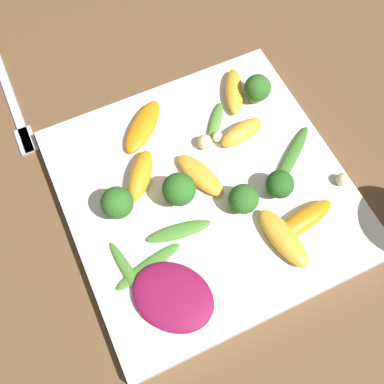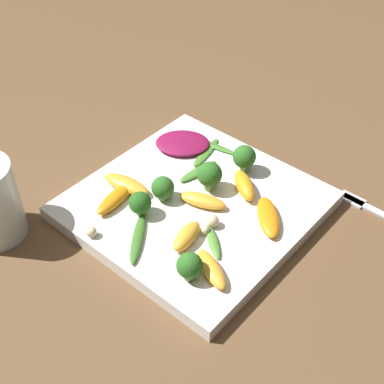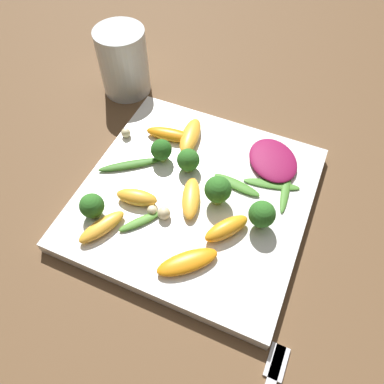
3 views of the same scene
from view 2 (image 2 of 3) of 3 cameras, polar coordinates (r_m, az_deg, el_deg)
ground_plane at (r=0.77m, az=0.27°, el=-1.99°), size 2.40×2.40×0.00m
plate at (r=0.76m, az=0.27°, el=-1.43°), size 0.31×0.31×0.02m
fork at (r=0.81m, az=19.57°, el=-2.15°), size 0.17×0.02×0.01m
radicchio_leaf_0 at (r=0.85m, az=-1.01°, el=5.24°), size 0.11×0.10×0.01m
orange_segment_0 at (r=0.75m, az=-8.18°, el=-0.66°), size 0.03×0.08×0.02m
orange_segment_1 at (r=0.74m, az=1.18°, el=-0.86°), size 0.07×0.05×0.02m
orange_segment_2 at (r=0.69m, az=-0.57°, el=-4.74°), size 0.03×0.06×0.02m
orange_segment_3 at (r=0.66m, az=2.07°, el=-8.20°), size 0.07×0.05×0.02m
orange_segment_4 at (r=0.73m, az=8.13°, el=-2.64°), size 0.07×0.08×0.01m
orange_segment_5 at (r=0.76m, az=5.60°, el=0.72°), size 0.06×0.06×0.02m
orange_segment_6 at (r=0.77m, az=-7.03°, el=0.81°), size 0.08×0.04×0.02m
broccoli_floret_0 at (r=0.64m, az=-0.27°, el=-7.91°), size 0.03×0.03×0.04m
broccoli_floret_1 at (r=0.79m, az=5.60°, el=3.72°), size 0.03×0.03×0.04m
broccoli_floret_2 at (r=0.74m, az=-3.14°, el=0.41°), size 0.03×0.03×0.04m
broccoli_floret_3 at (r=0.72m, az=-5.56°, el=-1.21°), size 0.03×0.03×0.04m
broccoli_floret_4 at (r=0.76m, az=1.65°, el=1.96°), size 0.04×0.04×0.05m
arugula_sprig_0 at (r=0.70m, az=-5.79°, el=-4.85°), size 0.07×0.08×0.01m
arugula_sprig_1 at (r=0.85m, az=2.22°, el=4.99°), size 0.09×0.02×0.00m
arugula_sprig_2 at (r=0.80m, az=0.67°, el=2.21°), size 0.03×0.07×0.01m
arugula_sprig_3 at (r=0.83m, az=1.52°, el=4.25°), size 0.03×0.08×0.00m
arugula_sprig_4 at (r=0.69m, az=2.29°, el=-5.34°), size 0.06×0.05×0.01m
macadamia_nut_0 at (r=0.70m, az=1.40°, el=-4.04°), size 0.01×0.01×0.01m
macadamia_nut_1 at (r=0.71m, az=2.22°, el=-3.11°), size 0.02×0.02×0.02m
macadamia_nut_2 at (r=0.71m, az=-10.68°, el=-4.22°), size 0.01×0.01×0.01m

